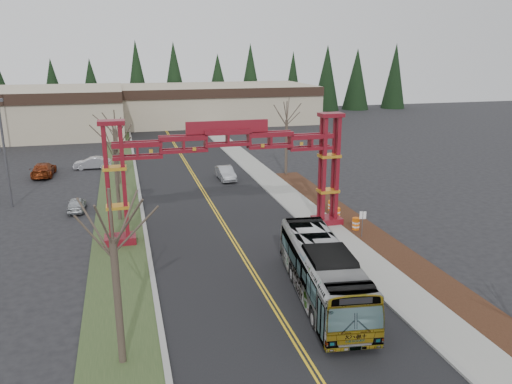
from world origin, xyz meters
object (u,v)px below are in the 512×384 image
object	(u,v)px
silver_sedan	(225,173)
parked_car_far_a	(92,163)
bare_tree_median_far	(115,131)
retail_building_east	(212,103)
parked_car_mid_a	(44,169)
barrel_mid	(337,214)
barrel_north	(331,206)
bare_tree_right_far	(287,121)
gateway_arch	(228,156)
transit_bus	(323,272)
parked_car_near_a	(77,204)
barrel_south	(356,224)
bare_tree_median_mid	(115,150)
bare_tree_median_near	(113,240)
street_sign	(363,219)
light_pole_near	(4,146)

from	to	relation	value
silver_sedan	parked_car_far_a	world-z (taller)	silver_sedan
bare_tree_median_far	retail_building_east	bearing A→B (deg)	68.05
parked_car_mid_a	barrel_mid	xyz separation A→B (m)	(25.28, -22.13, -0.25)
bare_tree_median_far	barrel_north	distance (m)	23.29
bare_tree_median_far	bare_tree_right_far	size ratio (longest dim) A/B	0.94
gateway_arch	transit_bus	bearing A→B (deg)	-75.73
parked_car_near_a	bare_tree_right_far	size ratio (longest dim) A/B	0.44
transit_bus	barrel_mid	bearing A→B (deg)	70.01
retail_building_east	parked_car_far_a	xyz separation A→B (m)	(-21.00, -36.68, -2.81)
bare_tree_right_far	barrel_mid	bearing A→B (deg)	-92.81
parked_car_near_a	barrel_south	distance (m)	23.77
gateway_arch	bare_tree_median_mid	bearing A→B (deg)	146.07
gateway_arch	bare_tree_median_near	size ratio (longest dim) A/B	2.25
bare_tree_median_mid	barrel_north	distance (m)	18.61
parked_car_mid_a	barrel_north	xyz separation A→B (m)	(25.70, -19.98, -0.28)
parked_car_far_a	bare_tree_median_near	world-z (taller)	bare_tree_median_near
barrel_north	silver_sedan	bearing A→B (deg)	116.42
silver_sedan	barrel_south	world-z (taller)	silver_sedan
transit_bus	barrel_north	xyz separation A→B (m)	(6.75, 14.40, -1.12)
street_sign	transit_bus	bearing A→B (deg)	-129.11
gateway_arch	parked_car_far_a	bearing A→B (deg)	113.52
light_pole_near	barrel_south	distance (m)	30.49
light_pole_near	parked_car_mid_a	bearing A→B (deg)	83.83
barrel_south	street_sign	bearing A→B (deg)	-100.08
bare_tree_median_far	light_pole_near	distance (m)	10.89
transit_bus	silver_sedan	bearing A→B (deg)	96.98
parked_car_far_a	bare_tree_median_near	bearing A→B (deg)	8.66
parked_car_near_a	barrel_south	xyz separation A→B (m)	(21.16, -10.82, -0.09)
parked_car_mid_a	street_sign	bearing A→B (deg)	135.41
parked_car_mid_a	bare_tree_median_mid	size ratio (longest dim) A/B	0.67
bare_tree_median_far	barrel_mid	size ratio (longest dim) A/B	7.53
barrel_mid	parked_car_mid_a	bearing A→B (deg)	138.80
bare_tree_median_near	bare_tree_median_mid	size ratio (longest dim) A/B	1.02
parked_car_near_a	barrel_mid	bearing A→B (deg)	160.12
transit_bus	bare_tree_right_far	xyz separation A→B (m)	(7.10, 27.84, 4.50)
barrel_mid	transit_bus	bearing A→B (deg)	-117.34
parked_car_mid_a	bare_tree_median_far	distance (m)	10.96
bare_tree_median_near	bare_tree_median_far	distance (m)	32.07
bare_tree_median_near	parked_car_near_a	bearing A→B (deg)	98.67
gateway_arch	parked_car_mid_a	world-z (taller)	gateway_arch
silver_sedan	parked_car_near_a	xyz separation A→B (m)	(-14.68, -7.38, -0.10)
retail_building_east	parked_car_near_a	distance (m)	57.42
bare_tree_median_mid	light_pole_near	xyz separation A→B (m)	(-9.27, 6.21, -0.33)
bare_tree_median_far	bare_tree_right_far	world-z (taller)	bare_tree_right_far
gateway_arch	bare_tree_median_far	size ratio (longest dim) A/B	2.37
gateway_arch	street_sign	distance (m)	10.91
parked_car_near_a	bare_tree_right_far	world-z (taller)	bare_tree_right_far
bare_tree_median_far	barrel_south	bearing A→B (deg)	-47.67
silver_sedan	parked_car_mid_a	world-z (taller)	parked_car_mid_a
bare_tree_median_near	barrel_north	xyz separation A→B (m)	(17.65, 17.76, -5.39)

